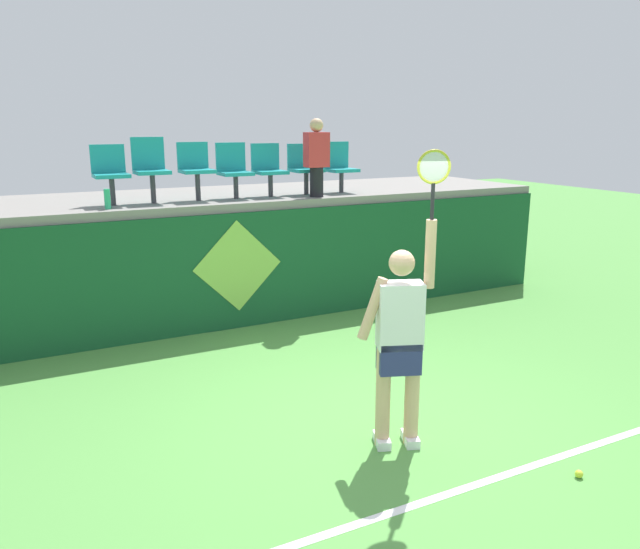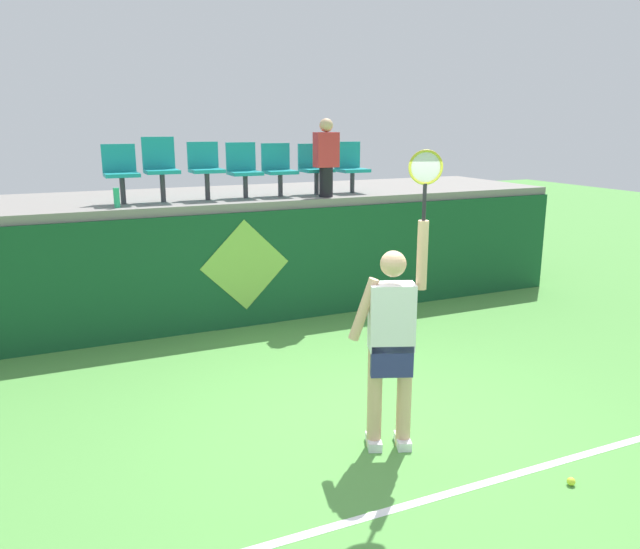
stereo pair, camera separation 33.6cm
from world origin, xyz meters
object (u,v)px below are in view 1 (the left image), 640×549
spectator_0 (317,156)px  tennis_player (400,338)px  water_bottle (107,199)px  stadium_chair_2 (196,167)px  stadium_chair_5 (304,166)px  tennis_ball (579,474)px  stadium_chair_1 (150,166)px  stadium_chair_0 (110,171)px  stadium_chair_4 (268,167)px  stadium_chair_6 (339,165)px  stadium_chair_3 (234,168)px

spectator_0 → tennis_player: bearing=-106.9°
water_bottle → stadium_chair_2: 1.38m
water_bottle → stadium_chair_5: (2.96, 0.41, 0.30)m
tennis_player → tennis_ball: 1.80m
tennis_ball → stadium_chair_1: stadium_chair_1 is taller
stadium_chair_0 → stadium_chair_4: (2.25, 0.00, -0.02)m
water_bottle → stadium_chair_5: bearing=7.9°
stadium_chair_0 → stadium_chair_6: 3.44m
stadium_chair_5 → stadium_chair_6: stadium_chair_6 is taller
stadium_chair_4 → stadium_chair_1: bearing=179.9°
tennis_ball → water_bottle: (-2.74, 5.14, 1.83)m
stadium_chair_1 → stadium_chair_6: bearing=-0.0°
tennis_ball → stadium_chair_3: (-0.91, 5.55, 2.13)m
tennis_ball → stadium_chair_0: size_ratio=0.08×
stadium_chair_4 → stadium_chair_5: stadium_chair_4 is taller
stadium_chair_0 → stadium_chair_2: 1.15m
water_bottle → stadium_chair_2: bearing=17.9°
stadium_chair_4 → stadium_chair_5: bearing=-0.3°
stadium_chair_6 → stadium_chair_3: bearing=-180.0°
stadium_chair_5 → spectator_0: 0.45m
stadium_chair_4 → stadium_chair_5: (0.59, -0.00, 0.00)m
stadium_chair_3 → stadium_chair_5: bearing=-0.3°
water_bottle → stadium_chair_1: size_ratio=0.29×
stadium_chair_2 → stadium_chair_5: 1.68m
stadium_chair_2 → stadium_chair_3: bearing=0.6°
stadium_chair_0 → stadium_chair_2: bearing=-0.0°
tennis_player → stadium_chair_2: tennis_player is taller
tennis_player → tennis_ball: size_ratio=39.30×
stadium_chair_0 → stadium_chair_2: (1.15, -0.00, 0.02)m
tennis_player → stadium_chair_6: (1.83, 4.42, 1.15)m
stadium_chair_2 → spectator_0: size_ratio=0.71×
water_bottle → spectator_0: size_ratio=0.23×
stadium_chair_4 → spectator_0: spectator_0 is taller
stadium_chair_2 → stadium_chair_4: size_ratio=1.04×
stadium_chair_2 → spectator_0: bearing=-13.9°
stadium_chair_2 → stadium_chair_4: bearing=0.2°
spectator_0 → stadium_chair_3: bearing=159.4°
stadium_chair_0 → stadium_chair_6: bearing=0.1°
stadium_chair_5 → stadium_chair_0: bearing=180.0°
stadium_chair_4 → stadium_chair_6: size_ratio=0.99×
tennis_ball → stadium_chair_4: size_ratio=0.09×
stadium_chair_3 → stadium_chair_4: size_ratio=1.02×
stadium_chair_0 → stadium_chair_6: stadium_chair_0 is taller
stadium_chair_1 → stadium_chair_3: size_ratio=1.11×
stadium_chair_1 → stadium_chair_6: stadium_chair_1 is taller
tennis_ball → stadium_chair_5: 5.95m
stadium_chair_4 → tennis_ball: bearing=-86.1°
stadium_chair_4 → water_bottle: bearing=-170.1°
stadium_chair_5 → stadium_chair_6: bearing=0.5°
tennis_player → stadium_chair_1: bearing=103.8°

